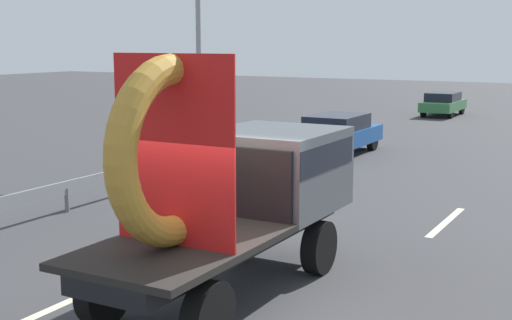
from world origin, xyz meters
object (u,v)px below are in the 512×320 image
object	(u,v)px
oncoming_car	(443,103)
traffic_light	(198,23)
distant_sedan	(338,133)
flatbed_truck	(243,181)

from	to	relation	value
oncoming_car	traffic_light	bearing A→B (deg)	-100.03
traffic_light	oncoming_car	bearing A→B (deg)	79.97
distant_sedan	oncoming_car	bearing A→B (deg)	90.24
flatbed_truck	distant_sedan	size ratio (longest dim) A/B	1.31
oncoming_car	distant_sedan	bearing A→B (deg)	-89.76
distant_sedan	traffic_light	bearing A→B (deg)	-131.87
oncoming_car	flatbed_truck	bearing A→B (deg)	-82.07
flatbed_truck	distant_sedan	bearing A→B (deg)	106.17
distant_sedan	oncoming_car	size ratio (longest dim) A/B	1.12
flatbed_truck	distant_sedan	xyz separation A→B (m)	(-3.73, 12.87, -0.93)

